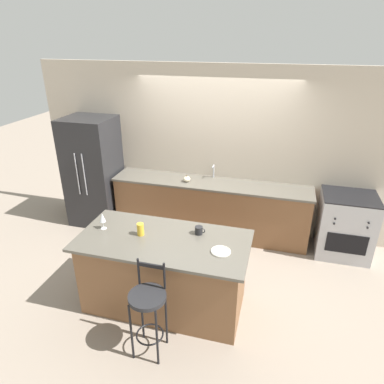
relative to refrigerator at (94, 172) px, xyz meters
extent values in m
plane|color=gray|center=(2.04, -0.25, -0.93)|extent=(18.00, 18.00, 0.00)
cube|color=beige|center=(2.04, 0.39, 0.42)|extent=(6.00, 0.07, 2.70)
cube|color=brown|center=(2.04, 0.10, -0.48)|extent=(3.16, 0.59, 0.89)
cube|color=#5B564C|center=(2.04, 0.10, -0.02)|extent=(3.19, 0.63, 0.03)
cube|color=black|center=(2.04, 0.10, -0.01)|extent=(0.56, 0.32, 0.01)
cylinder|color=#ADAFB5|center=(2.04, 0.30, 0.11)|extent=(0.02, 0.02, 0.22)
cylinder|color=#ADAFB5|center=(2.04, 0.24, 0.21)|extent=(0.02, 0.12, 0.02)
cube|color=brown|center=(1.88, -1.73, -0.47)|extent=(1.86, 0.84, 0.91)
cube|color=#5B564C|center=(1.88, -1.73, 0.00)|extent=(1.98, 0.96, 0.03)
cube|color=#232326|center=(0.00, 0.00, 0.00)|extent=(0.81, 0.74, 1.86)
cylinder|color=#939399|center=(-0.06, -0.39, 0.09)|extent=(0.02, 0.02, 0.71)
cylinder|color=#939399|center=(0.06, -0.39, 0.09)|extent=(0.02, 0.02, 0.71)
cube|color=#B7B7BC|center=(4.12, 0.04, -0.45)|extent=(0.77, 0.67, 0.95)
cube|color=black|center=(4.12, -0.31, -0.57)|extent=(0.55, 0.01, 0.30)
cube|color=black|center=(4.12, 0.04, 0.03)|extent=(0.77, 0.67, 0.02)
cylinder|color=black|center=(3.90, -0.31, -0.19)|extent=(0.03, 0.02, 0.03)
cylinder|color=black|center=(4.33, -0.31, -0.19)|extent=(0.03, 0.02, 0.03)
cylinder|color=black|center=(3.90, -0.31, -0.26)|extent=(0.03, 0.02, 0.03)
cylinder|color=black|center=(4.33, -0.31, -0.26)|extent=(0.03, 0.02, 0.03)
cylinder|color=black|center=(1.82, -2.57, -0.58)|extent=(0.02, 0.02, 0.71)
cylinder|color=black|center=(2.10, -2.57, -0.58)|extent=(0.02, 0.02, 0.71)
cylinder|color=black|center=(1.82, -2.30, -0.58)|extent=(0.02, 0.02, 0.71)
cylinder|color=black|center=(2.10, -2.30, -0.58)|extent=(0.02, 0.02, 0.71)
torus|color=black|center=(1.96, -2.44, -0.70)|extent=(0.29, 0.29, 0.02)
cylinder|color=#232326|center=(1.96, -2.44, -0.20)|extent=(0.38, 0.38, 0.04)
cylinder|color=black|center=(1.82, -2.30, -0.02)|extent=(0.02, 0.02, 0.31)
cylinder|color=black|center=(2.10, -2.30, -0.02)|extent=(0.02, 0.02, 0.31)
cube|color=black|center=(1.96, -2.30, 0.08)|extent=(0.27, 0.02, 0.04)
cylinder|color=beige|center=(2.56, -1.80, 0.02)|extent=(0.22, 0.22, 0.01)
torus|color=beige|center=(2.56, -1.80, 0.03)|extent=(0.21, 0.21, 0.01)
cylinder|color=white|center=(1.11, -1.69, 0.02)|extent=(0.07, 0.07, 0.00)
cylinder|color=white|center=(1.11, -1.69, 0.07)|extent=(0.01, 0.01, 0.09)
cone|color=white|center=(1.11, -1.69, 0.17)|extent=(0.07, 0.07, 0.11)
cylinder|color=#232326|center=(2.24, -1.51, 0.06)|extent=(0.09, 0.09, 0.10)
torus|color=#232326|center=(2.29, -1.51, 0.07)|extent=(0.06, 0.01, 0.06)
cylinder|color=gold|center=(1.60, -1.71, 0.09)|extent=(0.08, 0.08, 0.15)
ellipsoid|color=beige|center=(1.66, 0.01, 0.04)|extent=(0.11, 0.11, 0.09)
cylinder|color=brown|center=(1.66, 0.01, 0.10)|extent=(0.02, 0.02, 0.02)
camera|label=1|loc=(3.07, -4.84, 2.15)|focal=32.00mm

